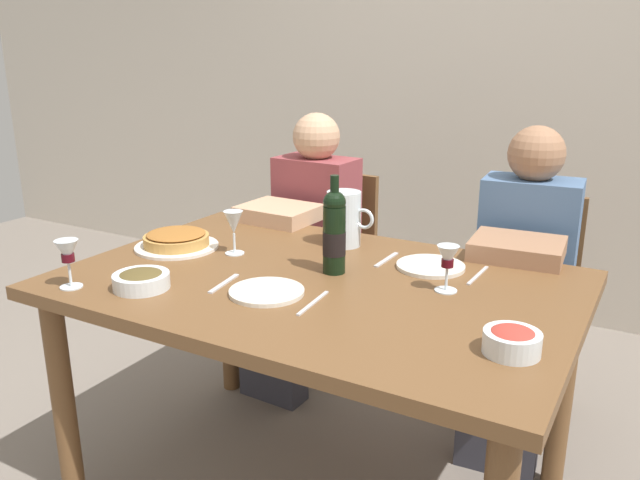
# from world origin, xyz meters

# --- Properties ---
(back_wall) EXTENTS (8.00, 0.10, 2.80)m
(back_wall) POSITION_xyz_m (0.00, 1.92, 1.40)
(back_wall) COLOR beige
(back_wall) RESTS_ON ground
(dining_table) EXTENTS (1.50, 1.00, 0.76)m
(dining_table) POSITION_xyz_m (0.00, 0.00, 0.67)
(dining_table) COLOR brown
(dining_table) RESTS_ON ground
(wine_bottle) EXTENTS (0.07, 0.07, 0.30)m
(wine_bottle) POSITION_xyz_m (0.02, 0.07, 0.89)
(wine_bottle) COLOR black
(wine_bottle) RESTS_ON dining_table
(water_pitcher) EXTENTS (0.17, 0.12, 0.19)m
(water_pitcher) POSITION_xyz_m (-0.08, 0.34, 0.84)
(water_pitcher) COLOR silver
(water_pitcher) RESTS_ON dining_table
(baked_tart) EXTENTS (0.28, 0.28, 0.06)m
(baked_tart) POSITION_xyz_m (-0.57, 0.03, 0.79)
(baked_tart) COLOR white
(baked_tart) RESTS_ON dining_table
(salad_bowl) EXTENTS (0.13, 0.13, 0.06)m
(salad_bowl) POSITION_xyz_m (0.62, -0.21, 0.79)
(salad_bowl) COLOR silver
(salad_bowl) RESTS_ON dining_table
(olive_bowl) EXTENTS (0.16, 0.16, 0.05)m
(olive_bowl) POSITION_xyz_m (-0.40, -0.32, 0.79)
(olive_bowl) COLOR silver
(olive_bowl) RESTS_ON dining_table
(wine_glass_left_diner) EXTENTS (0.07, 0.07, 0.15)m
(wine_glass_left_diner) POSITION_xyz_m (-0.36, 0.07, 0.86)
(wine_glass_left_diner) COLOR silver
(wine_glass_left_diner) RESTS_ON dining_table
(wine_glass_right_diner) EXTENTS (0.07, 0.07, 0.14)m
(wine_glass_right_diner) POSITION_xyz_m (-0.58, -0.41, 0.86)
(wine_glass_right_diner) COLOR silver
(wine_glass_right_diner) RESTS_ON dining_table
(wine_glass_centre) EXTENTS (0.06, 0.06, 0.13)m
(wine_glass_centre) POSITION_xyz_m (0.37, 0.09, 0.85)
(wine_glass_centre) COLOR silver
(wine_glass_centre) RESTS_ON dining_table
(dinner_plate_left_setting) EXTENTS (0.21, 0.21, 0.01)m
(dinner_plate_left_setting) POSITION_xyz_m (-0.06, -0.18, 0.77)
(dinner_plate_left_setting) COLOR silver
(dinner_plate_left_setting) RESTS_ON dining_table
(dinner_plate_right_setting) EXTENTS (0.21, 0.21, 0.01)m
(dinner_plate_right_setting) POSITION_xyz_m (0.26, 0.26, 0.77)
(dinner_plate_right_setting) COLOR silver
(dinner_plate_right_setting) RESTS_ON dining_table
(fork_left_setting) EXTENTS (0.04, 0.16, 0.00)m
(fork_left_setting) POSITION_xyz_m (-0.21, -0.18, 0.76)
(fork_left_setting) COLOR silver
(fork_left_setting) RESTS_ON dining_table
(knife_left_setting) EXTENTS (0.02, 0.18, 0.00)m
(knife_left_setting) POSITION_xyz_m (0.09, -0.18, 0.76)
(knife_left_setting) COLOR silver
(knife_left_setting) RESTS_ON dining_table
(knife_right_setting) EXTENTS (0.02, 0.18, 0.00)m
(knife_right_setting) POSITION_xyz_m (0.41, 0.26, 0.76)
(knife_right_setting) COLOR silver
(knife_right_setting) RESTS_ON dining_table
(spoon_right_setting) EXTENTS (0.02, 0.16, 0.00)m
(spoon_right_setting) POSITION_xyz_m (0.11, 0.26, 0.76)
(spoon_right_setting) COLOR silver
(spoon_right_setting) RESTS_ON dining_table
(chair_left) EXTENTS (0.42, 0.42, 0.87)m
(chair_left) POSITION_xyz_m (-0.45, 0.90, 0.50)
(chair_left) COLOR brown
(chair_left) RESTS_ON ground
(diner_left) EXTENTS (0.35, 0.51, 1.16)m
(diner_left) POSITION_xyz_m (-0.45, 0.67, 0.62)
(diner_left) COLOR #8E3D42
(diner_left) RESTS_ON ground
(chair_right) EXTENTS (0.43, 0.43, 0.87)m
(chair_right) POSITION_xyz_m (0.44, 0.90, 0.50)
(chair_right) COLOR brown
(chair_right) RESTS_ON ground
(diner_right) EXTENTS (0.36, 0.52, 1.16)m
(diner_right) POSITION_xyz_m (0.46, 0.66, 0.62)
(diner_right) COLOR #4C6B93
(diner_right) RESTS_ON ground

